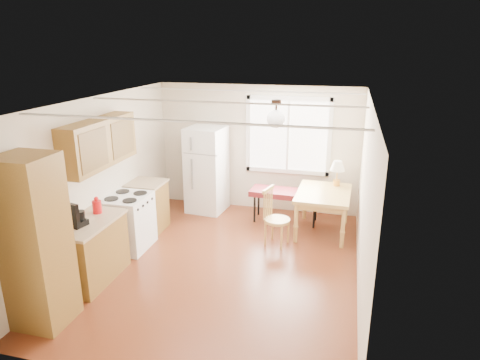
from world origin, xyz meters
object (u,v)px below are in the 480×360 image
(chair, at_px, (272,213))
(bench, at_px, (286,194))
(refrigerator, at_px, (207,170))
(dining_table, at_px, (323,197))

(chair, bearing_deg, bench, 99.39)
(refrigerator, relative_size, bench, 1.26)
(bench, distance_m, dining_table, 0.79)
(refrigerator, relative_size, chair, 1.75)
(refrigerator, bearing_deg, bench, -1.05)
(dining_table, bearing_deg, refrigerator, 169.29)
(refrigerator, height_order, chair, refrigerator)
(bench, distance_m, chair, 0.99)
(dining_table, distance_m, chair, 1.04)
(refrigerator, height_order, bench, refrigerator)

